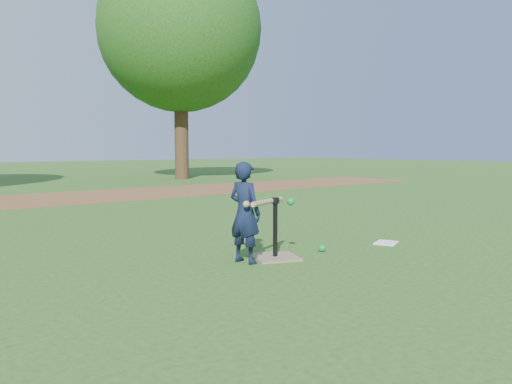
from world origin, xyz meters
TOP-DOWN VIEW (x-y plane):
  - ground at (0.00, 0.00)m, footprint 80.00×80.00m
  - dirt_strip at (0.00, 7.50)m, footprint 24.00×3.00m
  - child at (-0.12, 0.05)m, footprint 0.30×0.39m
  - wiffle_ball_ground at (0.82, -0.09)m, footprint 0.08×0.08m
  - clipboard at (1.75, -0.25)m, footprint 0.36×0.32m
  - batting_tee at (0.23, -0.00)m, footprint 0.56×0.56m
  - swing_action at (0.13, -0.03)m, footprint 0.66×0.27m
  - tree_right at (6.50, 12.00)m, footprint 5.80×5.80m

SIDE VIEW (x-z plane):
  - ground at x=0.00m, z-range 0.00..0.00m
  - dirt_strip at x=0.00m, z-range 0.00..0.01m
  - clipboard at x=1.75m, z-range 0.00..0.01m
  - wiffle_ball_ground at x=0.82m, z-range 0.00..0.08m
  - batting_tee at x=0.23m, z-range -0.20..0.42m
  - child at x=-0.12m, z-range 0.00..0.98m
  - swing_action at x=0.13m, z-range 0.54..0.63m
  - tree_right at x=6.50m, z-range 1.19..9.39m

